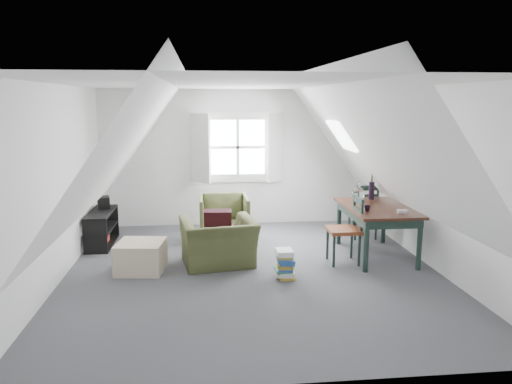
{
  "coord_description": "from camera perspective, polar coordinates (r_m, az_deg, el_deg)",
  "views": [
    {
      "loc": [
        -0.66,
        -6.43,
        2.29
      ],
      "look_at": [
        0.11,
        0.6,
        0.99
      ],
      "focal_mm": 35.0,
      "sensor_mm": 36.0,
      "label": 1
    }
  ],
  "objects": [
    {
      "name": "media_shelf",
      "position": [
        8.39,
        -17.26,
        -4.19
      ],
      "size": [
        0.36,
        1.07,
        0.55
      ],
      "rotation": [
        0.0,
        0.0,
        0.07
      ],
      "color": "black",
      "rests_on": "floor"
    },
    {
      "name": "demijohn",
      "position": [
        7.9,
        11.58,
        -0.15
      ],
      "size": [
        0.2,
        0.2,
        0.29
      ],
      "rotation": [
        0.0,
        0.0,
        -0.12
      ],
      "color": "silver",
      "rests_on": "dining_table"
    },
    {
      "name": "slope_right",
      "position": [
        6.82,
        12.74,
        5.8
      ],
      "size": [
        3.19,
        5.5,
        4.48
      ],
      "primitive_type": "plane",
      "rotation": [
        0.0,
        -2.19,
        0.0
      ],
      "color": "white",
      "rests_on": "wall_right"
    },
    {
      "name": "dining_chair_near",
      "position": [
        7.22,
        10.28,
        -4.17
      ],
      "size": [
        0.45,
        0.45,
        0.95
      ],
      "rotation": [
        0.0,
        0.0,
        -1.36
      ],
      "color": "maroon",
      "rests_on": "floor"
    },
    {
      "name": "vase_twigs",
      "position": [
        8.07,
        13.07,
        0.26
      ],
      "size": [
        0.09,
        0.1,
        0.69
      ],
      "rotation": [
        0.0,
        0.0,
        -0.19
      ],
      "color": "black",
      "rests_on": "dining_table"
    },
    {
      "name": "armchair_far",
      "position": [
        8.42,
        -3.66,
        -5.41
      ],
      "size": [
        0.81,
        0.83,
        0.75
      ],
      "primitive_type": "imported",
      "rotation": [
        0.0,
        0.0,
        0.01
      ],
      "color": "#424826",
      "rests_on": "floor"
    },
    {
      "name": "floor",
      "position": [
        6.86,
        -0.37,
        -9.11
      ],
      "size": [
        5.5,
        5.5,
        0.0
      ],
      "primitive_type": "plane",
      "color": "#46464B",
      "rests_on": "ground"
    },
    {
      "name": "wall_right",
      "position": [
        7.24,
        19.71,
        1.52
      ],
      "size": [
        0.0,
        5.5,
        5.5
      ],
      "primitive_type": "plane",
      "rotation": [
        1.57,
        0.0,
        -1.57
      ],
      "color": "silver",
      "rests_on": "ground"
    },
    {
      "name": "ottoman",
      "position": [
        7.01,
        -13.01,
        -7.19
      ],
      "size": [
        0.68,
        0.68,
        0.41
      ],
      "primitive_type": "cube",
      "rotation": [
        0.0,
        0.0,
        -0.13
      ],
      "color": "#C3AF94",
      "rests_on": "floor"
    },
    {
      "name": "electronics_box",
      "position": [
        8.58,
        -17.04,
        -1.19
      ],
      "size": [
        0.24,
        0.29,
        0.21
      ],
      "primitive_type": "cube",
      "rotation": [
        0.0,
        0.0,
        0.25
      ],
      "color": "black",
      "rests_on": "media_shelf"
    },
    {
      "name": "slope_left",
      "position": [
        6.52,
        -14.14,
        5.54
      ],
      "size": [
        3.19,
        5.5,
        4.48
      ],
      "primitive_type": "plane",
      "rotation": [
        0.0,
        2.19,
        0.0
      ],
      "color": "white",
      "rests_on": "wall_left"
    },
    {
      "name": "cup",
      "position": [
        7.2,
        12.59,
        -2.17
      ],
      "size": [
        0.11,
        0.11,
        0.08
      ],
      "primitive_type": "imported",
      "rotation": [
        0.0,
        0.0,
        -0.29
      ],
      "color": "black",
      "rests_on": "dining_table"
    },
    {
      "name": "armchair_near",
      "position": [
        7.17,
        -4.27,
        -8.27
      ],
      "size": [
        1.13,
        1.02,
        0.66
      ],
      "primitive_type": "imported",
      "rotation": [
        0.0,
        0.0,
        3.29
      ],
      "color": "#424826",
      "rests_on": "floor"
    },
    {
      "name": "wall_front",
      "position": [
        3.88,
        3.75,
        -5.14
      ],
      "size": [
        5.0,
        0.0,
        5.0
      ],
      "primitive_type": "plane",
      "rotation": [
        -1.57,
        0.0,
        0.0
      ],
      "color": "silver",
      "rests_on": "ground"
    },
    {
      "name": "dining_table",
      "position": [
        7.58,
        13.63,
        -2.36
      ],
      "size": [
        0.91,
        1.51,
        0.76
      ],
      "rotation": [
        0.0,
        0.0,
        -0.05
      ],
      "color": "black",
      "rests_on": "floor"
    },
    {
      "name": "wall_back",
      "position": [
        9.27,
        -2.11,
        3.93
      ],
      "size": [
        5.0,
        0.0,
        5.0
      ],
      "primitive_type": "plane",
      "rotation": [
        1.57,
        0.0,
        0.0
      ],
      "color": "silver",
      "rests_on": "ground"
    },
    {
      "name": "ceiling",
      "position": [
        6.47,
        -0.4,
        12.25
      ],
      "size": [
        5.5,
        5.5,
        0.0
      ],
      "primitive_type": "plane",
      "rotation": [
        3.14,
        0.0,
        0.0
      ],
      "color": "white",
      "rests_on": "wall_back"
    },
    {
      "name": "throw_pillow",
      "position": [
        7.15,
        -4.37,
        -3.47
      ],
      "size": [
        0.4,
        0.25,
        0.4
      ],
      "primitive_type": "cube",
      "rotation": [
        0.31,
        0.0,
        -0.07
      ],
      "color": "#380F18",
      "rests_on": "armchair_near"
    },
    {
      "name": "skylight",
      "position": [
        8.06,
        9.75,
        6.36
      ],
      "size": [
        0.35,
        0.75,
        0.47
      ],
      "primitive_type": "cube",
      "rotation": [
        0.0,
        0.95,
        0.0
      ],
      "color": "white",
      "rests_on": "slope_right"
    },
    {
      "name": "paper_box",
      "position": [
        7.21,
        16.37,
        -2.14
      ],
      "size": [
        0.14,
        0.11,
        0.04
      ],
      "primitive_type": "cube",
      "rotation": [
        0.0,
        0.0,
        -0.19
      ],
      "color": "white",
      "rests_on": "dining_table"
    },
    {
      "name": "wall_left",
      "position": [
        6.77,
        -21.93,
        0.8
      ],
      "size": [
        0.0,
        5.5,
        5.5
      ],
      "primitive_type": "plane",
      "rotation": [
        1.57,
        0.0,
        1.57
      ],
      "color": "silver",
      "rests_on": "ground"
    },
    {
      "name": "dormer_window",
      "position": [
        9.17,
        -2.09,
        5.12
      ],
      "size": [
        1.71,
        0.35,
        1.3
      ],
      "color": "white",
      "rests_on": "wall_back"
    },
    {
      "name": "magazine_stack",
      "position": [
        6.6,
        3.34,
        -8.2
      ],
      "size": [
        0.28,
        0.33,
        0.38
      ],
      "rotation": [
        0.0,
        0.0,
        -0.02
      ],
      "color": "#B29933",
      "rests_on": "floor"
    },
    {
      "name": "dining_chair_far",
      "position": [
        8.59,
        12.2,
        -1.99
      ],
      "size": [
        0.44,
        0.44,
        0.93
      ],
      "rotation": [
        0.0,
        0.0,
        2.79
      ],
      "color": "maroon",
      "rests_on": "floor"
    }
  ]
}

